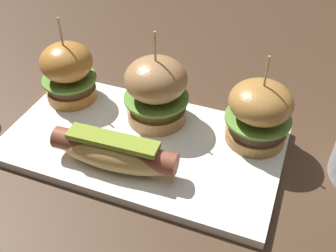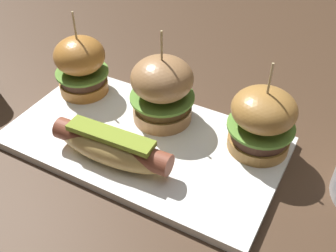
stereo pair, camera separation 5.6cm
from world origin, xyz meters
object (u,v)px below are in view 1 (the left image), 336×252
at_px(hot_dog, 114,152).
at_px(slider_center, 157,91).
at_px(slider_left, 68,72).
at_px(platter_main, 143,144).
at_px(slider_right, 259,113).

distance_m(hot_dog, slider_center, 0.12).
distance_m(slider_left, slider_center, 0.15).
bearing_deg(slider_left, slider_center, -0.33).
xyz_separation_m(hot_dog, slider_center, (0.02, 0.12, 0.03)).
bearing_deg(platter_main, hot_dog, -103.20).
distance_m(slider_center, slider_right, 0.15).
relative_size(platter_main, slider_left, 2.82).
relative_size(hot_dog, slider_left, 1.23).
xyz_separation_m(hot_dog, slider_right, (0.17, 0.12, 0.02)).
distance_m(platter_main, slider_right, 0.17).
bearing_deg(slider_right, slider_left, -178.78).
bearing_deg(slider_right, hot_dog, -143.60).
distance_m(hot_dog, slider_right, 0.21).
bearing_deg(slider_right, slider_center, -177.21).
xyz_separation_m(slider_left, slider_right, (0.31, 0.01, -0.00)).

